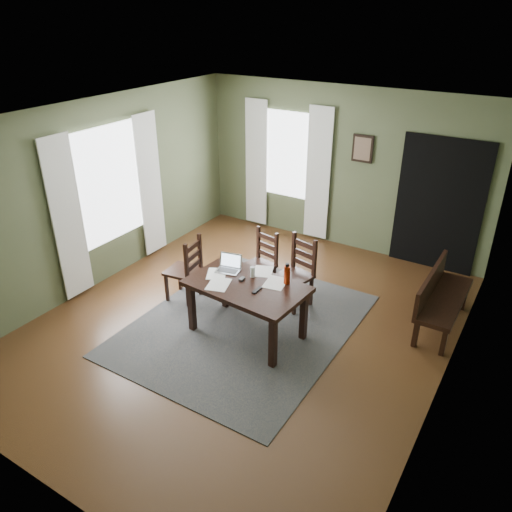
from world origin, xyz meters
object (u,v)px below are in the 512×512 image
Objects in this scene: water_bottle at (287,274)px; chair_back_left at (261,263)px; dining_table at (247,291)px; laptop at (229,266)px; bench at (439,295)px; chair_end at (186,270)px; chair_back_right at (296,273)px.

chair_back_left is at bearing 137.84° from water_bottle.
dining_table is 4.46× the size of laptop.
bench is 5.05× the size of water_bottle.
chair_back_right is (1.38, 0.71, 0.01)m from chair_end.
laptop is at bearing 77.99° from chair_end.
chair_end is at bearing -139.31° from chair_back_right.
water_bottle is (1.60, 0.01, 0.39)m from chair_end.
chair_back_left is (0.78, 0.75, -0.02)m from chair_end.
bench is 2.04m from water_bottle.
chair_back_right is 1.02m from laptop.
water_bottle reaches higher than chair_back_right.
bench is (3.20, 1.21, -0.01)m from chair_end.
water_bottle is at bearing -6.65° from laptop.
chair_end is at bearing -124.17° from chair_back_left.
laptop is (-2.40, -1.27, 0.32)m from bench.
chair_back_left is (-0.41, 1.02, -0.19)m from dining_table.
laptop is 1.24× the size of water_bottle.
chair_end reaches higher than dining_table.
chair_back_right reaches higher than dining_table.
water_bottle is (0.21, -0.69, 0.38)m from chair_back_right.
chair_end is 1.09m from chair_back_left.
bench is at bearing 36.67° from water_bottle.
dining_table is 0.54m from water_bottle.
chair_back_right is (0.60, -0.05, 0.03)m from chair_back_left.
chair_end is 1.64m from water_bottle.
laptop is (-0.59, -0.77, 0.30)m from chair_back_right.
dining_table is at bearing -39.17° from laptop.
bench is (1.82, 0.50, -0.02)m from chair_back_right.
dining_table is 1.09× the size of bench.
dining_table is 2.50m from bench.
chair_back_right is at bearing 83.25° from dining_table.
chair_end is 1.55m from chair_back_right.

